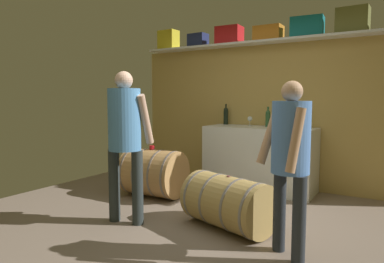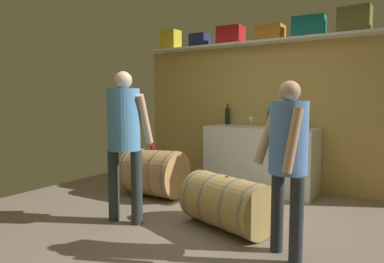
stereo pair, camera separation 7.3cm
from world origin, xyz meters
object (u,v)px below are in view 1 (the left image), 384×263
Objects in this scene: winemaker_pouring at (290,151)px; visitor_tasting at (125,131)px; toolcase_olive at (353,21)px; wine_barrel_far at (228,202)px; work_cabinet at (260,159)px; toolcase_teal at (307,27)px; wine_bottle_green at (268,118)px; toolcase_navy at (198,41)px; toolcase_red at (229,36)px; wine_bottle_clear at (294,118)px; wine_glass at (250,119)px; red_funnel at (282,124)px; wine_bottle_dark at (226,116)px; toolcase_orange at (268,34)px; toolcase_yellow at (168,40)px; tasting_cup at (152,147)px; wine_barrel_near at (154,173)px.

visitor_tasting reaches higher than winemaker_pouring.
toolcase_olive reaches higher than wine_barrel_far.
work_cabinet is 2.27m from visitor_tasting.
toolcase_teal reaches higher than wine_bottle_green.
toolcase_red is (0.57, 0.00, 0.03)m from toolcase_navy.
toolcase_red reaches higher than winemaker_pouring.
toolcase_red is at bearing 160.22° from work_cabinet.
toolcase_olive is at bearing -56.69° from winemaker_pouring.
wine_bottle_clear reaches higher than wine_glass.
red_funnel is (-0.87, -0.15, -1.39)m from toolcase_olive.
winemaker_pouring is 0.91× the size of visitor_tasting.
wine_barrel_far is (0.94, -1.88, -0.81)m from wine_bottle_dark.
visitor_tasting is at bearing -108.28° from toolcase_orange.
toolcase_yellow reaches higher than red_funnel.
red_funnel reaches higher than wine_barrel_far.
red_funnel is at bearing 54.40° from visitor_tasting.
red_funnel is (0.51, -0.04, -0.05)m from wine_glass.
toolcase_teal is at bearing 36.69° from tasting_cup.
wine_bottle_dark is at bearing 170.92° from red_funnel.
red_funnel is at bearing -27.46° from toolcase_orange.
toolcase_red is at bearing 67.19° from tasting_cup.
work_cabinet is 1.61m from tasting_cup.
winemaker_pouring is at bearing -91.62° from toolcase_olive.
wine_barrel_far is 1.33m from visitor_tasting.
toolcase_yellow reaches higher than wine_glass.
wine_barrel_near is (0.65, -1.30, -2.05)m from toolcase_yellow.
wine_barrel_far is 1.60m from tasting_cup.
toolcase_orange is 1.22× the size of wine_bottle_dark.
toolcase_olive is 1.64m from red_funnel.
wine_bottle_clear is (1.64, -0.06, -1.25)m from toolcase_navy.
toolcase_orange is 0.38× the size of wine_barrel_far.
toolcase_orange is 3.69× the size of red_funnel.
red_funnel is at bearing -9.08° from wine_bottle_dark.
visitor_tasting reaches higher than wine_bottle_dark.
wine_bottle_green is at bearing -61.32° from toolcase_orange.
winemaker_pouring is at bearing -7.19° from wine_barrel_far.
red_funnel is 0.13× the size of wine_barrel_near.
toolcase_orange is at bearing 61.89° from visitor_tasting.
toolcase_olive is 2.24m from wine_bottle_dark.
toolcase_orange is 2.79m from wine_barrel_far.
wine_glass reaches higher than wine_barrel_far.
visitor_tasting reaches higher than wine_glass.
wine_bottle_dark is (1.12, 0.01, -1.29)m from toolcase_yellow.
toolcase_yellow is 1.17m from toolcase_red.
tasting_cup is (-1.17, -1.08, 0.21)m from work_cabinet.
toolcase_teal reaches higher than toolcase_navy.
toolcase_yellow is 0.31× the size of wine_barrel_far.
wine_bottle_green is at bearing -0.12° from wine_glass.
toolcase_red is 1.37m from wine_glass.
red_funnel is 1.87m from wine_barrel_far.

